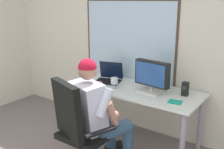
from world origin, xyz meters
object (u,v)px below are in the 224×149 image
object	(u,v)px
desk	(134,95)
laptop	(109,76)
cd_case	(175,102)
coffee_mug	(84,79)
desk_speaker	(185,89)
wine_glass	(114,81)
crt_monitor	(152,75)
office_chair	(78,124)
person_seated	(98,112)

from	to	relation	value
desk	laptop	size ratio (longest dim) A/B	4.21
cd_case	coffee_mug	world-z (taller)	coffee_mug
desk_speaker	wine_glass	bearing A→B (deg)	-160.94
desk_speaker	cd_case	world-z (taller)	desk_speaker
crt_monitor	cd_case	bearing A→B (deg)	-21.90
office_chair	cd_case	bearing A→B (deg)	49.35
laptop	desk_speaker	size ratio (longest dim) A/B	2.51
cd_case	office_chair	bearing A→B (deg)	-130.65
wine_glass	crt_monitor	bearing A→B (deg)	19.25
person_seated	cd_case	bearing A→B (deg)	42.14
laptop	coffee_mug	world-z (taller)	laptop
laptop	coffee_mug	xyz separation A→B (m)	(-0.22, -0.26, -0.02)
office_chair	cd_case	world-z (taller)	office_chair
desk	office_chair	world-z (taller)	office_chair
office_chair	desk_speaker	world-z (taller)	office_chair
office_chair	laptop	size ratio (longest dim) A/B	2.64
crt_monitor	coffee_mug	distance (m)	0.94
laptop	cd_case	bearing A→B (deg)	-12.51
crt_monitor	laptop	distance (m)	0.71
office_chair	crt_monitor	bearing A→B (deg)	71.08
crt_monitor	laptop	bearing A→B (deg)	172.81
desk	coffee_mug	distance (m)	0.70
laptop	desk_speaker	world-z (taller)	laptop
coffee_mug	desk_speaker	bearing A→B (deg)	13.36
desk_speaker	laptop	bearing A→B (deg)	-177.86
office_chair	crt_monitor	size ratio (longest dim) A/B	2.32
crt_monitor	desk_speaker	xyz separation A→B (m)	(0.37, 0.13, -0.13)
office_chair	desk_speaker	bearing A→B (deg)	57.17
desk_speaker	cd_case	bearing A→B (deg)	-90.91
desk	crt_monitor	size ratio (longest dim) A/B	3.71
office_chair	coffee_mug	world-z (taller)	office_chair
person_seated	desk_speaker	distance (m)	1.05
wine_glass	office_chair	bearing A→B (deg)	-82.27
person_seated	desk_speaker	xyz separation A→B (m)	(0.63, 0.84, 0.15)
desk	desk_speaker	xyz separation A→B (m)	(0.61, 0.12, 0.17)
office_chair	person_seated	xyz separation A→B (m)	(0.07, 0.25, 0.06)
wine_glass	coffee_mug	size ratio (longest dim) A/B	1.43
person_seated	cd_case	size ratio (longest dim) A/B	7.75
office_chair	laptop	bearing A→B (deg)	109.11
person_seated	coffee_mug	xyz separation A→B (m)	(-0.65, 0.53, 0.12)
person_seated	office_chair	bearing A→B (deg)	-106.42
office_chair	crt_monitor	distance (m)	1.07
crt_monitor	coffee_mug	world-z (taller)	crt_monitor
desk_speaker	coffee_mug	xyz separation A→B (m)	(-1.28, -0.30, -0.03)
desk	desk_speaker	bearing A→B (deg)	11.37
person_seated	coffee_mug	world-z (taller)	person_seated
office_chair	desk_speaker	distance (m)	1.30
crt_monitor	cd_case	distance (m)	0.45
desk	laptop	distance (m)	0.48
office_chair	desk_speaker	xyz separation A→B (m)	(0.70, 1.08, 0.21)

